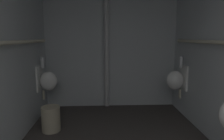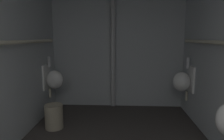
{
  "view_description": "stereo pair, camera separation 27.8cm",
  "coord_description": "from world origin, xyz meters",
  "px_view_note": "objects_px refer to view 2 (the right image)",
  "views": [
    {
      "loc": [
        -0.18,
        0.35,
        1.4
      ],
      "look_at": [
        -0.04,
        3.09,
        0.95
      ],
      "focal_mm": 32.75,
      "sensor_mm": 36.0,
      "label": 1
    },
    {
      "loc": [
        0.1,
        0.35,
        1.4
      ],
      "look_at": [
        -0.04,
        3.09,
        0.95
      ],
      "focal_mm": 32.75,
      "sensor_mm": 36.0,
      "label": 2
    }
  ],
  "objects_px": {
    "urinal_left_mid": "(54,79)",
    "waste_bin": "(54,116)",
    "standpipe_back_wall": "(113,45)",
    "urinal_right_far": "(183,81)"
  },
  "relations": [
    {
      "from": "urinal_left_mid",
      "to": "waste_bin",
      "type": "xyz_separation_m",
      "value": [
        0.19,
        -0.6,
        -0.46
      ]
    },
    {
      "from": "urinal_left_mid",
      "to": "standpipe_back_wall",
      "type": "relative_size",
      "value": 0.31
    },
    {
      "from": "standpipe_back_wall",
      "to": "urinal_left_mid",
      "type": "bearing_deg",
      "value": -157.95
    },
    {
      "from": "urinal_left_mid",
      "to": "standpipe_back_wall",
      "type": "bearing_deg",
      "value": 22.05
    },
    {
      "from": "urinal_right_far",
      "to": "waste_bin",
      "type": "relative_size",
      "value": 2.01
    },
    {
      "from": "urinal_right_far",
      "to": "urinal_left_mid",
      "type": "bearing_deg",
      "value": 178.8
    },
    {
      "from": "urinal_left_mid",
      "to": "waste_bin",
      "type": "height_order",
      "value": "urinal_left_mid"
    },
    {
      "from": "standpipe_back_wall",
      "to": "urinal_right_far",
      "type": "bearing_deg",
      "value": -21.06
    },
    {
      "from": "urinal_right_far",
      "to": "waste_bin",
      "type": "distance_m",
      "value": 2.21
    },
    {
      "from": "urinal_left_mid",
      "to": "urinal_right_far",
      "type": "xyz_separation_m",
      "value": [
        2.28,
        -0.05,
        0.0
      ]
    }
  ]
}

